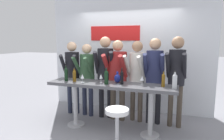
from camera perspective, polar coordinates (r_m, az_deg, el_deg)
The scene contains 21 objects.
ground_plane at distance 4.16m, azimuth -0.37°, elevation -16.71°, with size 40.00×40.00×0.00m, color gray.
back_wall at distance 5.06m, azimuth 4.52°, elevation 4.66°, with size 4.10×0.12×2.86m.
tasting_table at distance 3.88m, azimuth -0.38°, elevation -6.00°, with size 2.50×0.54×0.95m.
bar_stool at distance 3.24m, azimuth 1.46°, elevation -15.08°, with size 0.39×0.39×0.72m.
person_far_left at distance 4.83m, azimuth -11.28°, elevation 0.21°, with size 0.46×0.58×1.73m.
person_left at distance 4.63m, azimuth -7.17°, elevation -0.44°, with size 0.44×0.55×1.69m.
person_center_left at distance 4.47m, azimuth -1.92°, elevation 0.61°, with size 0.49×0.62×1.85m.
person_center at distance 4.34m, azimuth 1.58°, elevation -0.45°, with size 0.50×0.60×1.77m.
person_center_right at distance 4.29m, azimuth 7.10°, elevation -0.46°, with size 0.44×0.57×1.76m.
person_right at distance 4.22m, azimuth 12.00°, elevation -0.33°, with size 0.42×0.56×1.81m.
person_far_right at distance 4.16m, azimuth 17.96°, elevation -0.24°, with size 0.41×0.56×1.85m.
wine_bottle_0 at distance 3.75m, azimuth -1.63°, elevation -1.94°, with size 0.08×0.08×0.31m.
wine_bottle_1 at distance 4.07m, azimuth -10.70°, elevation -1.47°, with size 0.07×0.07×0.28m.
wine_bottle_2 at distance 3.66m, azimuth 14.45°, elevation -2.70°, with size 0.06×0.06×0.29m.
wine_bottle_3 at distance 3.76m, azimuth 2.84°, elevation -2.01°, with size 0.06×0.06×0.31m.
wine_bottle_4 at distance 4.18m, azimuth -12.98°, elevation -1.05°, with size 0.07×0.07×0.32m.
wine_bottle_5 at distance 3.57m, azimuth 17.47°, elevation -2.91°, with size 0.08×0.08×0.31m.
wine_glass_0 at distance 3.73m, azimuth 8.60°, elevation -2.41°, with size 0.07×0.07×0.18m.
wine_glass_1 at distance 3.87m, azimuth -3.17°, elevation -1.91°, with size 0.07×0.07×0.18m.
wine_glass_2 at distance 3.92m, azimuth -8.48°, elevation -1.85°, with size 0.07×0.07×0.18m.
decorative_vase at distance 3.90m, azimuth 1.57°, elevation -2.36°, with size 0.13×0.13×0.22m.
Camera 1 is at (1.21, -3.56, 1.78)m, focal length 32.00 mm.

